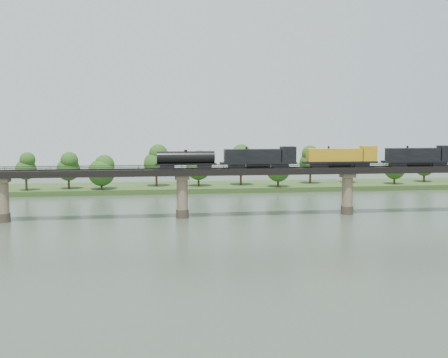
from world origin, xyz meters
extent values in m
plane|color=#324032|center=(0.00, 0.00, 0.00)|extent=(400.00, 400.00, 0.00)
cube|color=#2C471C|center=(0.00, 85.00, 0.80)|extent=(300.00, 24.00, 1.60)
cylinder|color=#473A2D|center=(-40.00, 30.00, 1.00)|extent=(3.00, 3.00, 2.00)
cylinder|color=#90785E|center=(-40.00, 30.00, 5.50)|extent=(2.60, 2.60, 9.00)
cube|color=#90785E|center=(-40.00, 30.00, 9.50)|extent=(3.20, 3.20, 1.00)
cylinder|color=#473A2D|center=(0.00, 30.00, 1.00)|extent=(3.00, 3.00, 2.00)
cylinder|color=#90785E|center=(0.00, 30.00, 5.50)|extent=(2.60, 2.60, 9.00)
cube|color=#90785E|center=(0.00, 30.00, 9.50)|extent=(3.20, 3.20, 1.00)
cylinder|color=#473A2D|center=(40.00, 30.00, 1.00)|extent=(3.00, 3.00, 2.00)
cylinder|color=#90785E|center=(40.00, 30.00, 5.50)|extent=(2.60, 2.60, 9.00)
cube|color=#90785E|center=(40.00, 30.00, 9.50)|extent=(3.20, 3.20, 1.00)
cube|color=black|center=(0.00, 30.00, 10.75)|extent=(220.00, 5.00, 1.50)
cube|color=black|center=(0.00, 29.25, 11.58)|extent=(220.00, 0.12, 0.16)
cube|color=black|center=(0.00, 30.75, 11.58)|extent=(220.00, 0.12, 0.16)
cube|color=black|center=(0.00, 27.60, 12.20)|extent=(220.00, 0.10, 0.10)
cube|color=black|center=(0.00, 32.40, 12.20)|extent=(220.00, 0.10, 0.10)
cube|color=black|center=(0.00, 27.60, 11.85)|extent=(0.08, 0.08, 0.70)
cube|color=black|center=(0.00, 32.40, 11.85)|extent=(0.08, 0.08, 0.70)
cylinder|color=#382619|center=(-44.43, 76.31, 3.35)|extent=(0.70, 0.70, 3.51)
sphere|color=#1D4714|center=(-44.43, 76.31, 8.03)|extent=(6.31, 6.31, 6.31)
sphere|color=#1D4714|center=(-44.43, 76.31, 10.96)|extent=(4.73, 4.73, 4.73)
cylinder|color=#382619|center=(-32.24, 78.84, 3.27)|extent=(0.70, 0.70, 3.34)
sphere|color=#1D4714|center=(-32.24, 78.84, 7.73)|extent=(7.18, 7.18, 7.18)
sphere|color=#1D4714|center=(-32.24, 78.84, 10.52)|extent=(5.39, 5.39, 5.39)
cylinder|color=#382619|center=(-22.01, 76.15, 3.01)|extent=(0.70, 0.70, 2.83)
sphere|color=#1D4714|center=(-22.01, 76.15, 6.78)|extent=(8.26, 8.26, 8.26)
sphere|color=#1D4714|center=(-22.01, 76.15, 9.14)|extent=(6.19, 6.19, 6.19)
cylinder|color=#382619|center=(-5.04, 82.68, 3.58)|extent=(0.70, 0.70, 3.96)
sphere|color=#1D4714|center=(-5.04, 82.68, 8.87)|extent=(8.07, 8.07, 8.07)
sphere|color=#1D4714|center=(-5.04, 82.68, 12.17)|extent=(6.05, 6.05, 6.05)
cylinder|color=#382619|center=(8.52, 81.14, 3.23)|extent=(0.70, 0.70, 3.27)
sphere|color=#1D4714|center=(8.52, 81.14, 7.59)|extent=(8.03, 8.03, 8.03)
sphere|color=#1D4714|center=(8.52, 81.14, 10.31)|extent=(6.02, 6.02, 6.02)
cylinder|color=#382619|center=(22.65, 82.31, 3.56)|extent=(0.70, 0.70, 3.92)
sphere|color=#1D4714|center=(22.65, 82.31, 8.79)|extent=(8.29, 8.29, 8.29)
sphere|color=#1D4714|center=(22.65, 82.31, 12.05)|extent=(6.21, 6.21, 6.21)
cylinder|color=#382619|center=(33.59, 75.35, 3.11)|extent=(0.70, 0.70, 3.02)
sphere|color=#1D4714|center=(33.59, 75.35, 7.15)|extent=(7.74, 7.74, 7.74)
sphere|color=#1D4714|center=(33.59, 75.35, 9.67)|extent=(5.80, 5.80, 5.80)
cylinder|color=#382619|center=(46.81, 84.03, 3.50)|extent=(0.70, 0.70, 3.80)
sphere|color=#1D4714|center=(46.81, 84.03, 8.56)|extent=(7.47, 7.47, 7.47)
sphere|color=#1D4714|center=(46.81, 84.03, 11.73)|extent=(5.60, 5.60, 5.60)
cylinder|color=#382619|center=(60.48, 84.26, 3.29)|extent=(0.70, 0.70, 3.38)
sphere|color=#1D4714|center=(60.48, 84.26, 7.80)|extent=(6.23, 6.23, 6.23)
sphere|color=#1D4714|center=(60.48, 84.26, 10.62)|extent=(4.67, 4.67, 4.67)
cylinder|color=#382619|center=(74.35, 78.39, 2.99)|extent=(0.70, 0.70, 2.77)
sphere|color=#1D4714|center=(74.35, 78.39, 6.68)|extent=(7.04, 7.04, 7.04)
sphere|color=#1D4714|center=(74.35, 78.39, 8.99)|extent=(5.28, 5.28, 5.28)
cylinder|color=#382619|center=(87.62, 83.57, 3.07)|extent=(0.70, 0.70, 2.94)
sphere|color=#1D4714|center=(87.62, 83.57, 7.00)|extent=(6.73, 6.73, 6.73)
sphere|color=#1D4714|center=(87.62, 83.57, 9.45)|extent=(5.05, 5.05, 5.05)
cube|color=black|center=(63.16, 30.00, 12.02)|extent=(3.80, 2.28, 1.05)
cube|color=black|center=(52.70, 30.00, 12.02)|extent=(3.80, 2.28, 1.05)
cube|color=black|center=(57.93, 30.00, 12.69)|extent=(18.07, 2.85, 0.48)
cube|color=black|center=(56.50, 30.00, 14.45)|extent=(13.31, 2.57, 3.04)
cube|color=black|center=(65.06, 30.00, 14.73)|extent=(3.42, 2.85, 3.61)
cylinder|color=black|center=(57.93, 30.00, 12.17)|extent=(5.71, 1.33, 1.33)
cube|color=black|center=(43.19, 30.00, 12.02)|extent=(3.80, 2.28, 1.05)
cube|color=black|center=(32.73, 30.00, 12.02)|extent=(3.80, 2.28, 1.05)
cube|color=black|center=(37.96, 30.00, 12.69)|extent=(18.07, 2.85, 0.48)
cube|color=#C58618|center=(36.53, 30.00, 14.45)|extent=(13.31, 2.57, 3.04)
cube|color=#C58618|center=(45.09, 30.00, 14.73)|extent=(3.42, 2.85, 3.61)
cylinder|color=black|center=(37.96, 30.00, 12.17)|extent=(5.71, 1.33, 1.33)
cube|color=black|center=(23.22, 30.00, 12.02)|extent=(3.80, 2.28, 1.05)
cube|color=black|center=(12.76, 30.00, 12.02)|extent=(3.80, 2.28, 1.05)
cube|color=black|center=(17.99, 30.00, 12.69)|extent=(18.07, 2.85, 0.48)
cube|color=black|center=(16.56, 30.00, 14.45)|extent=(13.31, 2.57, 3.04)
cube|color=black|center=(25.12, 30.00, 14.73)|extent=(3.42, 2.85, 3.61)
cylinder|color=black|center=(17.99, 30.00, 12.17)|extent=(5.71, 1.33, 1.33)
cube|color=black|center=(5.15, 30.00, 12.02)|extent=(3.33, 2.09, 1.05)
cube|color=black|center=(-3.41, 30.00, 12.02)|extent=(3.33, 2.09, 1.05)
cube|color=black|center=(0.87, 30.00, 12.64)|extent=(14.26, 2.28, 0.29)
cylinder|color=black|center=(0.87, 30.00, 14.16)|extent=(13.31, 2.85, 2.85)
cylinder|color=black|center=(0.87, 30.00, 15.68)|extent=(0.67, 0.67, 0.48)
camera|label=1|loc=(-8.04, -99.49, 22.19)|focal=45.00mm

